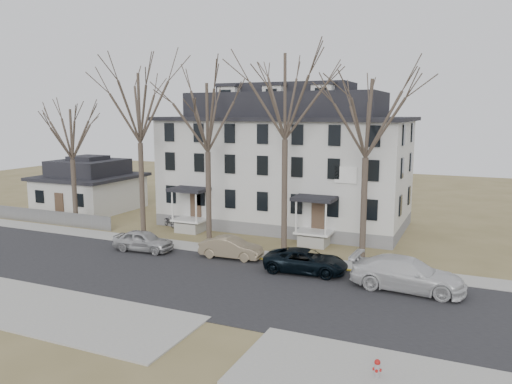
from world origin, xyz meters
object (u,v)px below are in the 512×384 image
at_px(car_tan, 231,248).
at_px(bicycle_left, 169,222).
at_px(small_house, 90,188).
at_px(tree_center, 285,90).
at_px(car_silver, 143,241).
at_px(car_navy, 306,262).
at_px(tree_mid_right, 367,113).
at_px(fire_hydrant, 377,369).
at_px(boarding_house, 285,162).
at_px(car_white, 407,275).
at_px(tree_bungalow, 71,131).
at_px(tree_far_left, 139,103).
at_px(tree_mid_left, 207,113).

relative_size(car_tan, bicycle_left, 2.21).
relative_size(small_house, tree_center, 0.59).
height_order(car_silver, bicycle_left, car_silver).
distance_m(tree_center, car_navy, 11.52).
bearing_deg(car_navy, tree_mid_right, -37.17).
height_order(small_house, fire_hydrant, small_house).
bearing_deg(small_house, tree_center, -15.08).
height_order(boarding_house, bicycle_left, boarding_house).
relative_size(tree_mid_right, fire_hydrant, 16.50).
height_order(tree_mid_right, fire_hydrant, tree_mid_right).
bearing_deg(fire_hydrant, car_white, 91.29).
bearing_deg(car_white, bicycle_left, 72.23).
height_order(small_house, tree_bungalow, tree_bungalow).
xyz_separation_m(boarding_house, car_navy, (5.94, -12.19, -4.68)).
bearing_deg(car_navy, fire_hydrant, -154.35).
xyz_separation_m(tree_far_left, fire_hydrant, (21.17, -14.65, -9.95)).
bearing_deg(tree_bungalow, car_silver, -22.35).
xyz_separation_m(car_tan, fire_hydrant, (11.73, -11.49, -0.30)).
height_order(bicycle_left, fire_hydrant, bicycle_left).
bearing_deg(bicycle_left, boarding_house, -27.40).
relative_size(tree_mid_left, car_tan, 3.03).
xyz_separation_m(tree_mid_left, tree_bungalow, (-13.00, 0.00, -1.48)).
xyz_separation_m(tree_bungalow, fire_hydrant, (28.17, -14.65, -7.73)).
bearing_deg(car_white, tree_mid_right, 38.83).
distance_m(car_tan, bicycle_left, 10.68).
xyz_separation_m(small_house, car_tan, (20.44, -9.36, -1.56)).
distance_m(car_silver, bicycle_left, 7.38).
bearing_deg(tree_mid_left, tree_mid_right, 0.00).
bearing_deg(tree_center, bicycle_left, 166.19).
xyz_separation_m(tree_center, fire_hydrant, (9.17, -14.65, -10.69)).
relative_size(tree_far_left, tree_mid_right, 1.08).
distance_m(boarding_house, car_navy, 14.34).
xyz_separation_m(tree_mid_right, bicycle_left, (-16.91, 2.81, -9.10)).
bearing_deg(tree_far_left, car_white, -12.57).
bearing_deg(tree_center, boarding_house, 110.20).
bearing_deg(car_silver, tree_mid_right, -78.32).
bearing_deg(tree_mid_right, car_tan, -158.56).
xyz_separation_m(boarding_house, tree_bungalow, (-16.00, -8.15, 2.74)).
relative_size(tree_bungalow, bicycle_left, 5.67).
relative_size(small_house, car_white, 1.43).
xyz_separation_m(tree_mid_right, car_tan, (-8.06, -3.16, -8.91)).
distance_m(car_silver, car_tan, 6.45).
bearing_deg(small_house, tree_far_left, -29.39).
bearing_deg(tree_center, tree_far_left, 180.00).
relative_size(tree_center, bicycle_left, 7.73).
bearing_deg(car_tan, bicycle_left, 52.17).
bearing_deg(tree_far_left, bicycle_left, 78.20).
xyz_separation_m(tree_mid_left, fire_hydrant, (15.17, -14.65, -9.21)).
bearing_deg(boarding_house, tree_bungalow, -152.99).
bearing_deg(car_tan, tree_bungalow, 75.27).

